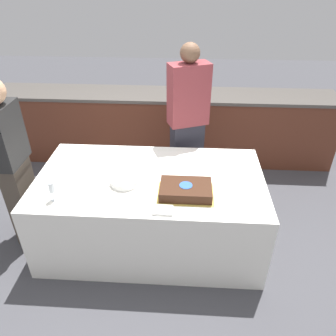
{
  "coord_description": "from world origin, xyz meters",
  "views": [
    {
      "loc": [
        0.3,
        -2.36,
        2.36
      ],
      "look_at": [
        0.16,
        0.0,
        0.84
      ],
      "focal_mm": 35.0,
      "sensor_mm": 36.0,
      "label": 1
    }
  ],
  "objects_px": {
    "person_cutting_cake": "(188,125)",
    "person_seated_left": "(12,162)",
    "cake": "(186,190)",
    "plate_stack": "(125,181)",
    "wine_glass": "(52,188)"
  },
  "relations": [
    {
      "from": "cake",
      "to": "person_cutting_cake",
      "type": "bearing_deg",
      "value": 90.0
    },
    {
      "from": "cake",
      "to": "wine_glass",
      "type": "xyz_separation_m",
      "value": [
        -1.04,
        -0.14,
        0.07
      ]
    },
    {
      "from": "plate_stack",
      "to": "person_seated_left",
      "type": "xyz_separation_m",
      "value": [
        -1.01,
        0.11,
        0.08
      ]
    },
    {
      "from": "person_cutting_cake",
      "to": "wine_glass",
      "type": "bearing_deg",
      "value": 25.25
    },
    {
      "from": "plate_stack",
      "to": "wine_glass",
      "type": "height_order",
      "value": "wine_glass"
    },
    {
      "from": "person_seated_left",
      "to": "cake",
      "type": "bearing_deg",
      "value": -98.41
    },
    {
      "from": "cake",
      "to": "wine_glass",
      "type": "bearing_deg",
      "value": -172.4
    },
    {
      "from": "cake",
      "to": "plate_stack",
      "type": "xyz_separation_m",
      "value": [
        -0.52,
        0.11,
        -0.02
      ]
    },
    {
      "from": "person_seated_left",
      "to": "plate_stack",
      "type": "bearing_deg",
      "value": -96.41
    },
    {
      "from": "wine_glass",
      "to": "person_cutting_cake",
      "type": "height_order",
      "value": "person_cutting_cake"
    },
    {
      "from": "person_cutting_cake",
      "to": "person_seated_left",
      "type": "xyz_separation_m",
      "value": [
        -1.54,
        -0.77,
        -0.04
      ]
    },
    {
      "from": "cake",
      "to": "wine_glass",
      "type": "height_order",
      "value": "wine_glass"
    },
    {
      "from": "wine_glass",
      "to": "person_seated_left",
      "type": "xyz_separation_m",
      "value": [
        -0.49,
        0.37,
        -0.01
      ]
    },
    {
      "from": "cake",
      "to": "plate_stack",
      "type": "distance_m",
      "value": 0.53
    },
    {
      "from": "wine_glass",
      "to": "person_cutting_cake",
      "type": "distance_m",
      "value": 1.54
    }
  ]
}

